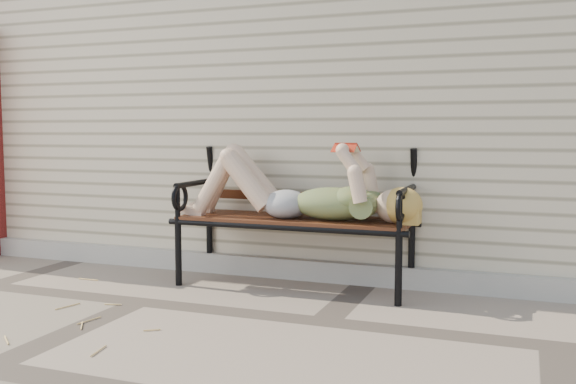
% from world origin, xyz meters
% --- Properties ---
extents(ground, '(80.00, 80.00, 0.00)m').
position_xyz_m(ground, '(0.00, 0.00, 0.00)').
color(ground, gray).
rests_on(ground, ground).
extents(house_wall, '(8.00, 4.00, 3.00)m').
position_xyz_m(house_wall, '(0.00, 3.00, 1.50)').
color(house_wall, beige).
rests_on(house_wall, ground).
extents(foundation_strip, '(8.00, 0.10, 0.15)m').
position_xyz_m(foundation_strip, '(0.00, 0.97, 0.07)').
color(foundation_strip, '#ACA79C').
rests_on(foundation_strip, ground).
extents(garden_bench, '(1.79, 0.71, 1.16)m').
position_xyz_m(garden_bench, '(0.80, 0.84, 0.65)').
color(garden_bench, black).
rests_on(garden_bench, ground).
extents(reading_woman, '(1.69, 0.38, 0.53)m').
position_xyz_m(reading_woman, '(0.81, 0.70, 0.69)').
color(reading_woman, '#0A434A').
rests_on(reading_woman, ground).
extents(straw_scatter, '(2.91, 1.68, 0.01)m').
position_xyz_m(straw_scatter, '(-0.88, -0.25, 0.01)').
color(straw_scatter, tan).
rests_on(straw_scatter, ground).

